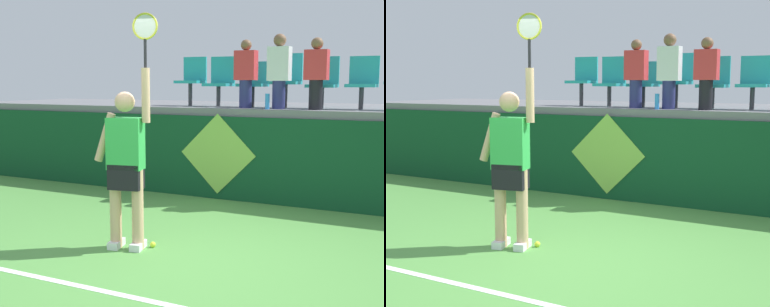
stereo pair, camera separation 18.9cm
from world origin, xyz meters
The scene contains 17 objects.
ground_plane centered at (0.00, 0.00, 0.00)m, with size 40.00×40.00×0.00m, color #519342.
court_back_wall centered at (0.00, 3.01, 0.66)m, with size 12.70×0.20×1.31m, color #0F4223.
spectator_platform centered at (0.00, 4.46, 1.37)m, with size 12.70×2.99×0.12m, color slate.
court_baseline_stripe centered at (0.00, -0.94, 0.00)m, with size 11.43×0.08×0.01m, color white.
tennis_player centered at (-0.74, 0.18, 0.98)m, with size 0.74×0.33×2.56m.
tennis_ball centered at (-0.51, 0.33, 0.03)m, with size 0.07×0.07×0.07m, color #D1E533.
water_bottle centered at (-0.11, 3.09, 1.55)m, with size 0.07×0.07×0.24m, color #338CE5.
stadium_chair_0 centered at (-1.71, 3.74, 1.91)m, with size 0.44×0.42×0.85m.
stadium_chair_1 centered at (-1.17, 3.75, 1.89)m, with size 0.44×0.42×0.85m.
stadium_chair_2 centered at (-0.56, 3.74, 1.85)m, with size 0.44×0.42×0.75m.
stadium_chair_3 centered at (0.00, 3.75, 1.91)m, with size 0.44×0.42×0.87m.
stadium_chair_4 centered at (0.58, 3.75, 1.87)m, with size 0.44×0.42×0.81m.
stadium_chair_5 centered at (1.18, 3.75, 1.87)m, with size 0.44×0.42×0.81m.
spectator_0 centered at (0.00, 3.31, 2.03)m, with size 0.34×0.20×1.14m.
spectator_1 centered at (-0.56, 3.35, 1.99)m, with size 0.34×0.20×1.08m.
spectator_2 centered at (0.58, 3.27, 1.98)m, with size 0.34×0.20×1.06m.
wall_signage_mount centered at (-0.85, 2.91, 0.00)m, with size 1.27×0.01×1.36m.
Camera 2 is at (2.58, -4.46, 1.84)m, focal length 48.85 mm.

